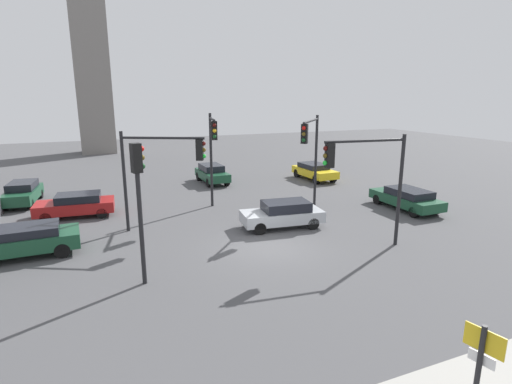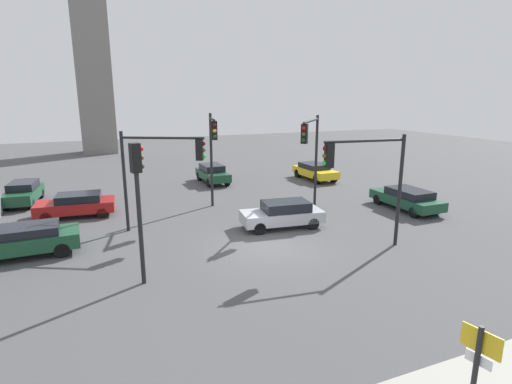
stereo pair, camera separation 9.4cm
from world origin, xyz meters
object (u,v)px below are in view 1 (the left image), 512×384
object	(u,v)px
traffic_light_0	(162,161)
car_4	(406,198)
traffic_light_4	(311,145)
car_5	(23,193)
traffic_light_3	(139,188)
car_0	(314,171)
car_6	(22,240)
traffic_light_2	(212,144)
traffic_light_1	(366,168)
direction_sign	(479,372)
car_3	(212,173)
car_2	(283,214)
car_1	(76,205)

from	to	relation	value
traffic_light_0	car_4	world-z (taller)	traffic_light_0
traffic_light_4	car_5	bearing A→B (deg)	-78.25
car_4	traffic_light_3	bearing A→B (deg)	104.13
car_0	car_6	world-z (taller)	car_6
car_0	car_4	bearing A→B (deg)	1.56
traffic_light_4	traffic_light_2	bearing A→B (deg)	-76.72
traffic_light_2	car_5	size ratio (longest dim) A/B	1.36
traffic_light_0	car_5	world-z (taller)	traffic_light_0
traffic_light_1	traffic_light_2	size ratio (longest dim) A/B	0.89
car_4	car_5	world-z (taller)	car_5
car_4	direction_sign	bearing A→B (deg)	141.08
traffic_light_1	car_5	size ratio (longest dim) A/B	1.21
traffic_light_1	traffic_light_2	world-z (taller)	traffic_light_2
traffic_light_0	car_3	distance (m)	11.90
car_2	car_1	bearing A→B (deg)	-25.39
traffic_light_0	car_6	world-z (taller)	traffic_light_0
car_1	car_4	bearing A→B (deg)	166.56
traffic_light_2	car_0	world-z (taller)	traffic_light_2
traffic_light_0	traffic_light_4	world-z (taller)	traffic_light_4
car_3	car_4	size ratio (longest dim) A/B	0.89
car_1	car_5	size ratio (longest dim) A/B	1.03
traffic_light_4	traffic_light_0	bearing A→B (deg)	-48.53
direction_sign	traffic_light_1	xyz separation A→B (m)	(4.55, 9.35, 1.94)
traffic_light_3	car_3	bearing A→B (deg)	50.74
direction_sign	car_2	bearing A→B (deg)	66.81
traffic_light_4	car_2	size ratio (longest dim) A/B	1.28
car_1	car_6	bearing A→B (deg)	74.66
car_6	car_4	bearing A→B (deg)	176.75
traffic_light_2	car_1	distance (m)	8.35
car_0	car_5	xyz separation A→B (m)	(-20.70, 0.57, 0.01)
car_3	car_6	bearing A→B (deg)	-47.69
direction_sign	car_4	xyz separation A→B (m)	(10.97, 13.54, -1.00)
car_0	car_1	size ratio (longest dim) A/B	1.00
direction_sign	car_4	world-z (taller)	direction_sign
car_0	traffic_light_0	bearing A→B (deg)	-60.54
car_3	car_6	distance (m)	16.04
car_1	traffic_light_2	bearing A→B (deg)	170.66
traffic_light_3	car_6	size ratio (longest dim) A/B	1.11
traffic_light_1	car_4	world-z (taller)	traffic_light_1
car_2	traffic_light_2	bearing A→B (deg)	-54.10
car_4	car_5	bearing A→B (deg)	64.44
car_1	car_4	distance (m)	19.12
traffic_light_0	traffic_light_1	world-z (taller)	traffic_light_1
traffic_light_2	car_3	world-z (taller)	traffic_light_2
car_1	car_6	distance (m)	5.78
direction_sign	car_1	distance (m)	20.85
traffic_light_2	car_3	xyz separation A→B (m)	(2.15, 7.53, -3.19)
traffic_light_1	car_2	xyz separation A→B (m)	(-1.88, 4.01, -2.90)
traffic_light_0	car_4	distance (m)	14.39
car_2	traffic_light_3	bearing A→B (deg)	33.50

